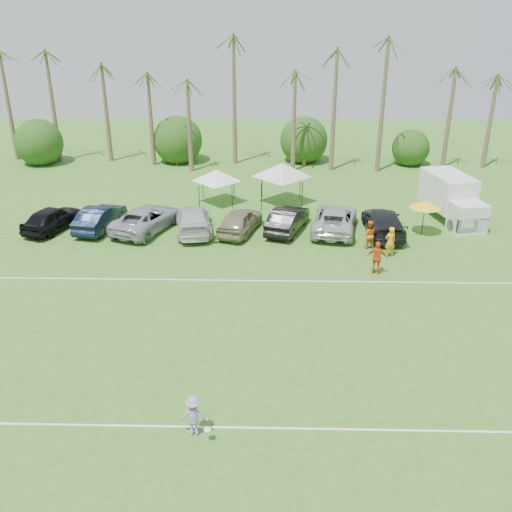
{
  "coord_description": "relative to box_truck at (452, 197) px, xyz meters",
  "views": [
    {
      "loc": [
        2.75,
        -14.51,
        14.5
      ],
      "look_at": [
        2.06,
        13.83,
        1.6
      ],
      "focal_mm": 40.0,
      "sensor_mm": 36.0,
      "label": 1
    }
  ],
  "objects": [
    {
      "name": "palm_tree_8",
      "position": [
        -2.63,
        14.02,
        5.81
      ],
      "size": [
        2.4,
        2.4,
        8.9
      ],
      "color": "brown",
      "rests_on": "ground"
    },
    {
      "name": "canopy_tent_left",
      "position": [
        -16.88,
        3.13,
        0.98
      ],
      "size": [
        3.83,
        3.83,
        3.1
      ],
      "color": "black",
      "rests_on": "ground"
    },
    {
      "name": "palm_tree_4",
      "position": [
        -19.63,
        14.02,
        5.81
      ],
      "size": [
        2.4,
        2.4,
        8.9
      ],
      "color": "brown",
      "rests_on": "ground"
    },
    {
      "name": "palm_tree_7",
      "position": [
        -7.63,
        14.02,
        8.39
      ],
      "size": [
        2.4,
        2.4,
        11.9
      ],
      "color": "brown",
      "rests_on": "ground"
    },
    {
      "name": "palm_tree_2",
      "position": [
        -27.63,
        14.02,
        7.54
      ],
      "size": [
        2.4,
        2.4,
        10.9
      ],
      "color": "brown",
      "rests_on": "ground"
    },
    {
      "name": "box_truck",
      "position": [
        0.0,
        0.0,
        0.0
      ],
      "size": [
        3.52,
        6.42,
        3.13
      ],
      "rotation": [
        0.0,
        0.0,
        0.22
      ],
      "color": "silver",
      "rests_on": "ground"
    },
    {
      "name": "sideline_player_c",
      "position": [
        -6.7,
        -8.9,
        -0.69
      ],
      "size": [
        1.24,
        0.77,
        1.97
      ],
      "primitive_type": "imported",
      "rotation": [
        0.0,
        0.0,
        2.88
      ],
      "color": "#D95118",
      "rests_on": "ground"
    },
    {
      "name": "parked_car_4",
      "position": [
        -14.82,
        -2.77,
        -0.85
      ],
      "size": [
        3.29,
        5.22,
        1.66
      ],
      "primitive_type": "imported",
      "rotation": [
        0.0,
        0.0,
        2.85
      ],
      "color": "gray",
      "rests_on": "ground"
    },
    {
      "name": "palm_tree_5",
      "position": [
        -15.63,
        14.02,
        6.68
      ],
      "size": [
        2.4,
        2.4,
        9.9
      ],
      "color": "brown",
      "rests_on": "ground"
    },
    {
      "name": "canopy_tent_right",
      "position": [
        -11.95,
        3.18,
        1.53
      ],
      "size": [
        4.62,
        4.62,
        3.74
      ],
      "color": "black",
      "rests_on": "ground"
    },
    {
      "name": "parked_car_5",
      "position": [
        -11.63,
        -2.42,
        -0.85
      ],
      "size": [
        3.29,
        5.32,
        1.66
      ],
      "primitive_type": "imported",
      "rotation": [
        0.0,
        0.0,
        2.81
      ],
      "color": "black",
      "rests_on": "ground"
    },
    {
      "name": "field_lines",
      "position": [
        -15.63,
        -15.98,
        -1.67
      ],
      "size": [
        80.0,
        12.1,
        0.01
      ],
      "color": "white",
      "rests_on": "ground"
    },
    {
      "name": "palm_tree_6",
      "position": [
        -11.63,
        14.02,
        7.54
      ],
      "size": [
        2.4,
        2.4,
        10.9
      ],
      "color": "brown",
      "rests_on": "ground"
    },
    {
      "name": "market_umbrella",
      "position": [
        -2.63,
        -2.81,
        0.44
      ],
      "size": [
        2.12,
        2.12,
        2.36
      ],
      "color": "black",
      "rests_on": "ground"
    },
    {
      "name": "palm_tree_9",
      "position": [
        2.37,
        14.02,
        6.68
      ],
      "size": [
        2.4,
        2.4,
        9.9
      ],
      "color": "brown",
      "rests_on": "ground"
    },
    {
      "name": "palm_tree_10",
      "position": [
        7.37,
        14.02,
        7.54
      ],
      "size": [
        2.4,
        2.4,
        10.9
      ],
      "color": "brown",
      "rests_on": "ground"
    },
    {
      "name": "parked_car_3",
      "position": [
        -18.01,
        -2.65,
        -0.85
      ],
      "size": [
        3.23,
        6.01,
        1.66
      ],
      "primitive_type": "imported",
      "rotation": [
        0.0,
        0.0,
        3.31
      ],
      "color": "silver",
      "rests_on": "ground"
    },
    {
      "name": "parked_car_0",
      "position": [
        -27.59,
        -2.61,
        -0.85
      ],
      "size": [
        3.46,
        5.23,
        1.66
      ],
      "primitive_type": "imported",
      "rotation": [
        0.0,
        0.0,
        2.8
      ],
      "color": "black",
      "rests_on": "ground"
    },
    {
      "name": "frisbee_player",
      "position": [
        -15.51,
        -22.33,
        -0.86
      ],
      "size": [
        1.19,
        0.83,
        1.63
      ],
      "rotation": [
        0.0,
        0.0,
        3.11
      ],
      "color": "#9288C1",
      "rests_on": "ground"
    },
    {
      "name": "bush_tree_0",
      "position": [
        -34.63,
        15.02,
        0.12
      ],
      "size": [
        4.0,
        4.0,
        4.0
      ],
      "color": "brown",
      "rests_on": "ground"
    },
    {
      "name": "sideline_player_a",
      "position": [
        -5.5,
        -6.47,
        -0.71
      ],
      "size": [
        0.82,
        0.67,
        1.93
      ],
      "primitive_type": "imported",
      "rotation": [
        0.0,
        0.0,
        3.49
      ],
      "color": "#FFA11C",
      "rests_on": "ground"
    },
    {
      "name": "palm_tree_1",
      "position": [
        -32.63,
        14.02,
        6.68
      ],
      "size": [
        2.4,
        2.4,
        9.9
      ],
      "color": "brown",
      "rests_on": "ground"
    },
    {
      "name": "bush_tree_2",
      "position": [
        -9.63,
        15.02,
        0.12
      ],
      "size": [
        4.0,
        4.0,
        4.0
      ],
      "color": "brown",
      "rests_on": "ground"
    },
    {
      "name": "parked_car_6",
      "position": [
        -8.44,
        -2.33,
        -0.85
      ],
      "size": [
        3.78,
        6.35,
        1.66
      ],
      "primitive_type": "imported",
      "rotation": [
        0.0,
        0.0,
        2.96
      ],
      "color": "#B8B8B8",
      "rests_on": "ground"
    },
    {
      "name": "bush_tree_3",
      "position": [
        0.37,
        15.02,
        0.12
      ],
      "size": [
        4.0,
        4.0,
        4.0
      ],
      "color": "brown",
      "rests_on": "ground"
    },
    {
      "name": "parked_car_7",
      "position": [
        -5.24,
        -2.81,
        -0.85
      ],
      "size": [
        2.35,
        5.72,
        1.66
      ],
      "primitive_type": "imported",
      "rotation": [
        0.0,
        0.0,
        3.14
      ],
      "color": "black",
      "rests_on": "ground"
    },
    {
      "name": "palm_tree_3",
      "position": [
        -23.63,
        14.02,
        8.39
      ],
      "size": [
        2.4,
        2.4,
        11.9
      ],
      "color": "brown",
      "rests_on": "ground"
    },
    {
      "name": "parked_car_1",
      "position": [
        -24.4,
        -2.39,
        -0.85
      ],
      "size": [
        2.69,
        5.27,
        1.66
      ],
      "primitive_type": "imported",
      "rotation": [
        0.0,
        0.0,
        2.95
      ],
      "color": "black",
      "rests_on": "ground"
    },
    {
      "name": "ground",
      "position": [
        -15.63,
        -23.98,
        -1.67
      ],
      "size": [
        120.0,
        120.0,
        0.0
      ],
      "primitive_type": "plane",
      "color": "#3A6C20",
      "rests_on": "ground"
    },
    {
      "name": "parked_car_2",
      "position": [
        -21.2,
        -2.53,
        -0.85
      ],
      "size": [
        4.66,
        6.54,
        1.66
      ],
      "primitive_type": "imported",
      "rotation": [
        0.0,
        0.0,
        2.78
      ],
      "color": "#9FA2A8",
      "rests_on": "ground"
    },
    {
      "name": "bush_tree_1",
      "position": [
        -21.63,
        15.02,
        0.12
      ],
      "size": [
        4.0,
        4.0,
        4.0
      ],
      "color": "brown",
      "rests_on": "ground"
    },
    {
      "name": "sideline_player_b",
      "position": [
        -6.58,
        -5.22,
        -0.75
      ],
      "size": [
        0.94,
        0.76,
        1.84
      ],
      "primitive_type": "imported",
      "rotation": [
        0.0,
        0.0,
        3.08
      ],
      "color": "orange",
      "rests_on": "ground"
    }
  ]
}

